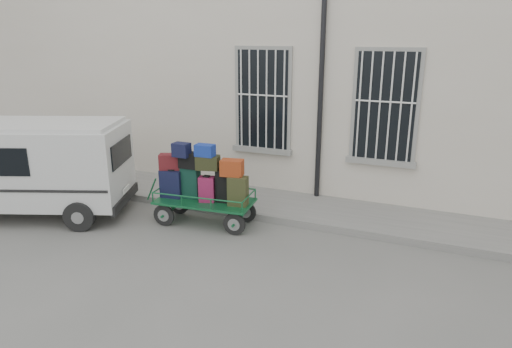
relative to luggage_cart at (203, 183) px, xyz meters
name	(u,v)px	position (x,y,z in m)	size (l,w,h in m)	color
ground	(221,247)	(0.81, -0.83, -0.85)	(80.00, 80.00, 0.00)	slate
building	(312,61)	(0.81, 4.67, 2.15)	(24.00, 5.15, 6.00)	beige
sidewalk	(266,203)	(0.81, 1.37, -0.78)	(24.00, 1.70, 0.15)	slate
luggage_cart	(203,183)	(0.00, 0.00, 0.00)	(2.31, 1.05, 1.65)	black
van	(29,163)	(-3.53, -0.95, 0.29)	(4.24, 2.94, 1.98)	silver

